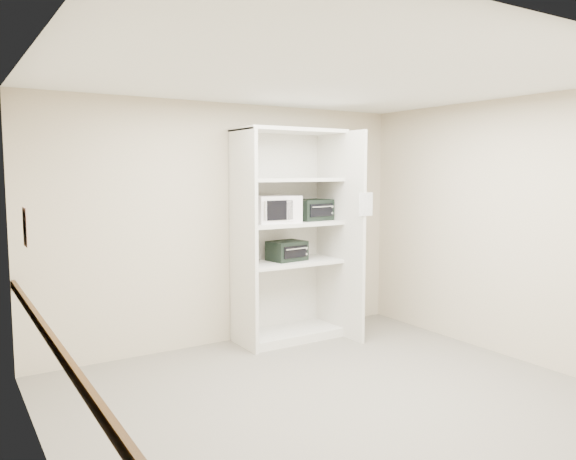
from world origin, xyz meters
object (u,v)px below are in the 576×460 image
microwave (275,209)px  toaster_oven_upper (312,210)px  toaster_oven_lower (287,251)px  shelving_unit (292,242)px

microwave → toaster_oven_upper: size_ratio=1.18×
microwave → toaster_oven_lower: microwave is taller
toaster_oven_lower → shelving_unit: bearing=-29.6°
shelving_unit → toaster_oven_upper: shelving_unit is taller
toaster_oven_upper → toaster_oven_lower: (-0.35, -0.01, -0.46)m
microwave → toaster_oven_lower: (0.17, 0.02, -0.49)m
microwave → toaster_oven_upper: bearing=7.6°
shelving_unit → microwave: size_ratio=4.80×
toaster_oven_lower → toaster_oven_upper: bearing=-6.4°
toaster_oven_upper → toaster_oven_lower: bearing=173.2°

